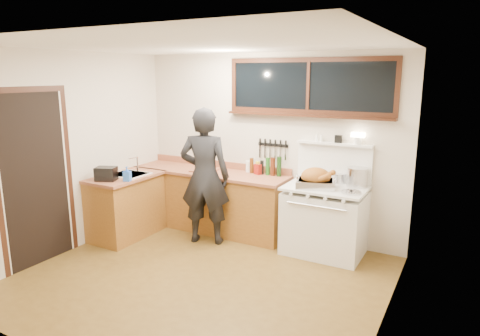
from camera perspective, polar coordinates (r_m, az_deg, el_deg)
The scene contains 20 objects.
ground_plane at distance 5.11m, azimuth -5.26°, elevation -14.60°, with size 4.00×3.50×0.02m, color #573E17.
room_shell at distance 4.60m, azimuth -5.67°, elevation 4.14°, with size 4.10×3.60×2.65m.
counter_back at distance 6.48m, azimuth -4.05°, elevation -4.22°, with size 2.44×0.64×1.00m.
counter_left at distance 6.40m, azimuth -14.93°, elevation -4.86°, with size 0.64×1.09×0.90m.
sink_unit at distance 6.33m, azimuth -14.52°, elevation -1.30°, with size 0.50×0.45×0.37m.
vintage_stove at distance 5.70m, azimuth 11.23°, elevation -6.64°, with size 1.02×0.74×1.58m.
back_window at distance 5.82m, azimuth 9.03°, elevation 9.89°, with size 2.32×0.13×0.77m.
left_doorway at distance 5.71m, azimuth -25.55°, elevation -1.15°, with size 0.02×1.04×2.17m.
knife_strip at distance 6.10m, azimuth 4.40°, elevation 2.99°, with size 0.46×0.03×0.28m.
man at distance 5.84m, azimuth -4.71°, elevation -1.13°, with size 0.79×0.64×1.88m.
soap_bottle at distance 5.92m, azimuth -14.82°, elevation -0.76°, with size 0.11×0.12×0.20m.
toaster at distance 6.03m, azimuth -17.42°, elevation -0.74°, with size 0.32×0.27×0.19m.
cutting_board at distance 6.36m, azimuth -4.79°, elevation 0.10°, with size 0.44×0.38×0.14m.
roast_turkey at distance 5.49m, azimuth 10.09°, elevation -1.51°, with size 0.56×0.48×0.26m.
stockpot at distance 5.64m, azimuth 15.37°, elevation -1.17°, with size 0.31×0.31×0.25m.
saucepan at distance 5.79m, azimuth 13.04°, elevation -1.31°, with size 0.22×0.30×0.13m.
pot_lid at distance 5.34m, azimuth 14.62°, elevation -3.13°, with size 0.31×0.31×0.04m.
coffee_tin at distance 6.12m, azimuth 2.44°, elevation -0.15°, with size 0.12×0.11×0.15m.
pitcher at distance 6.26m, azimuth 1.17°, elevation 0.22°, with size 0.10×0.10×0.16m.
bottle_cluster at distance 6.08m, azimuth 3.66°, elevation 0.19°, with size 0.49×0.07×0.28m.
Camera 1 is at (2.58, -3.75, 2.31)m, focal length 32.00 mm.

